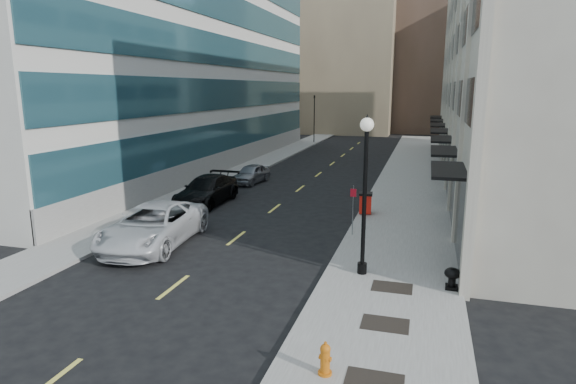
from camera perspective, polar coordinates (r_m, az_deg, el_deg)
The scene contains 22 objects.
ground at distance 16.59m, azimuth -16.88°, elevation -13.37°, with size 160.00×160.00×0.00m, color black.
sidewalk_right at distance 33.17m, azimuth 14.08°, elevation -0.22°, with size 5.00×80.00×0.15m, color gray.
sidewalk_left at distance 36.37m, azimuth -8.51°, elevation 1.10°, with size 3.00×80.00×0.15m, color gray.
building_right at distance 40.36m, azimuth 29.08°, elevation 13.56°, with size 15.30×46.50×18.25m.
building_left at distance 46.46m, azimuth -16.23°, elevation 15.44°, with size 16.14×46.00×20.00m.
skyline_tan_near at distance 81.68m, azimuth 7.61°, elevation 17.05°, with size 14.00×18.00×28.00m, color #938060.
skyline_brown at distance 85.01m, azimuth 16.56°, elevation 18.51°, with size 12.00×16.00×34.00m, color brown.
skyline_tan_far at distance 93.25m, azimuth 2.23°, elevation 14.68°, with size 12.00×14.00×22.00m, color #938060.
skyline_stone at distance 79.05m, azimuth 23.71°, elevation 13.41°, with size 10.00×14.00×20.00m, color #BCB59F.
grate_near at distance 12.51m, azimuth 10.18°, elevation -21.27°, with size 1.40×1.00×0.01m, color black.
grate_mid at distance 15.10m, azimuth 11.44°, elevation -15.07°, with size 1.40×1.00×0.01m, color black.
grate_far at distance 17.63m, azimuth 12.24°, elevation -10.97°, with size 1.40×1.00×0.01m, color black.
road_centerline at distance 31.41m, azimuth 0.05°, elevation -0.66°, with size 0.15×68.20×0.01m.
traffic_signal at distance 62.02m, azimuth 3.15°, elevation 11.03°, with size 0.66×0.66×6.98m.
car_white_van at distance 22.64m, azimuth -15.66°, elevation -3.85°, with size 3.07×6.66×1.85m, color silver.
car_black_pickup at distance 30.01m, azimuth -9.60°, elevation 0.20°, with size 2.38×5.84×1.70m, color black.
car_silver_sedan at distance 36.25m, azimuth -4.40°, elevation 2.17°, with size 1.66×4.12×1.41m, color gray.
fire_hydrant at distance 12.43m, azimuth 4.43°, elevation -19.10°, with size 0.35×0.35×0.86m.
trash_bin at distance 27.06m, azimuth 9.17°, elevation -1.22°, with size 0.80×0.86×1.20m.
lamppost at distance 17.70m, azimuth 9.12°, elevation 1.15°, with size 0.50×0.50×5.98m.
sign_post at distance 22.89m, azimuth 7.72°, elevation -1.32°, with size 0.28×0.07×2.40m.
urn_planter at distance 17.90m, azimuth 18.89°, elevation -9.42°, with size 0.55×0.55×0.77m.
Camera 1 is at (8.46, -12.42, 7.02)m, focal length 30.00 mm.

